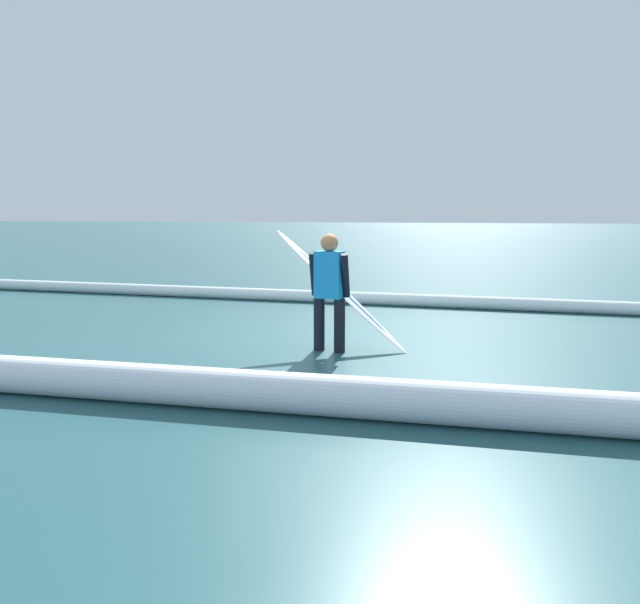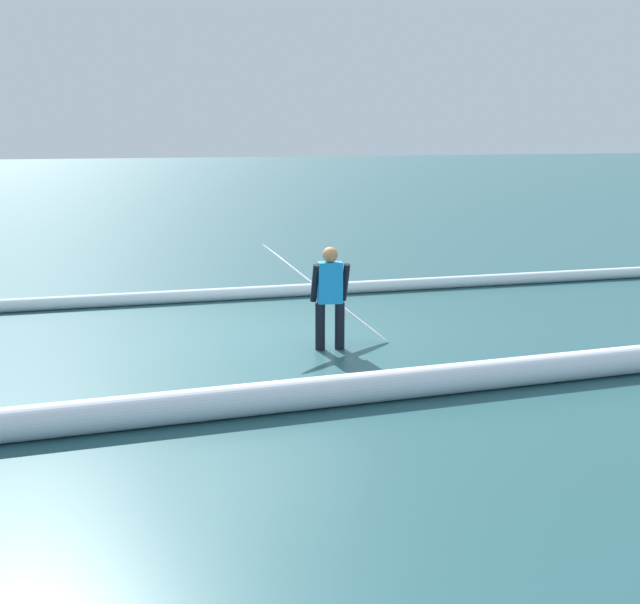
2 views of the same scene
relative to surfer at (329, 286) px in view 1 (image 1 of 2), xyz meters
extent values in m
plane|color=#245055|center=(0.57, -0.96, -0.82)|extent=(178.33, 178.33, 0.00)
cylinder|color=black|center=(0.14, -0.03, -0.48)|extent=(0.14, 0.14, 0.67)
cylinder|color=black|center=(-0.14, 0.03, -0.48)|extent=(0.14, 0.14, 0.67)
cube|color=#198CD8|center=(0.00, 0.00, 0.14)|extent=(0.37, 0.26, 0.58)
sphere|color=#BF7E4F|center=(0.00, 0.00, 0.54)|extent=(0.22, 0.22, 0.22)
cylinder|color=black|center=(0.21, -0.04, 0.14)|extent=(0.09, 0.24, 0.56)
cylinder|color=black|center=(-0.21, 0.04, 0.14)|extent=(0.09, 0.25, 0.56)
ellipsoid|color=white|center=(-0.06, -0.32, -0.08)|extent=(1.87, 0.69, 1.51)
ellipsoid|color=blue|center=(-0.06, -0.32, -0.07)|extent=(1.48, 0.45, 1.22)
cylinder|color=white|center=(-2.22, -4.01, -0.70)|extent=(25.31, 1.17, 0.23)
cylinder|color=white|center=(0.41, 2.51, -0.64)|extent=(19.39, 0.68, 0.36)
camera|label=1|loc=(-1.79, 7.63, 0.92)|focal=35.73mm
camera|label=2|loc=(4.09, 11.56, 2.25)|focal=49.74mm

